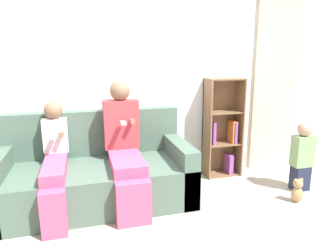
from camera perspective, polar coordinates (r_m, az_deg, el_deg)
The scene contains 9 objects.
ground_plane at distance 2.96m, azimuth -6.45°, elevation -18.02°, with size 14.00×14.00×0.00m, color #B2A893.
back_wall at distance 3.59m, azimuth -9.86°, elevation 8.91°, with size 10.00×0.06×2.55m.
curtain_panel at distance 4.33m, azimuth 19.61°, elevation 7.23°, with size 0.64×0.04×2.28m.
couch at distance 3.31m, azimuth -13.56°, elevation -9.23°, with size 1.98×0.92×0.93m.
adult_seated at distance 3.15m, azimuth -8.27°, elevation -3.25°, with size 0.38×0.90×1.28m.
child_seated at distance 3.11m, azimuth -20.82°, elevation -6.14°, with size 0.25×0.91×1.08m.
toddler_standing at distance 3.78m, azimuth 24.20°, elevation -5.20°, with size 0.24×0.17×0.81m.
bookshelf at distance 3.94m, azimuth 10.44°, elevation -0.87°, with size 0.46×0.27×1.26m.
teddy_bear at distance 3.55m, azimuth 23.41°, elevation -11.27°, with size 0.13×0.11×0.27m.
Camera 1 is at (-0.39, -2.51, 1.53)m, focal length 32.00 mm.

